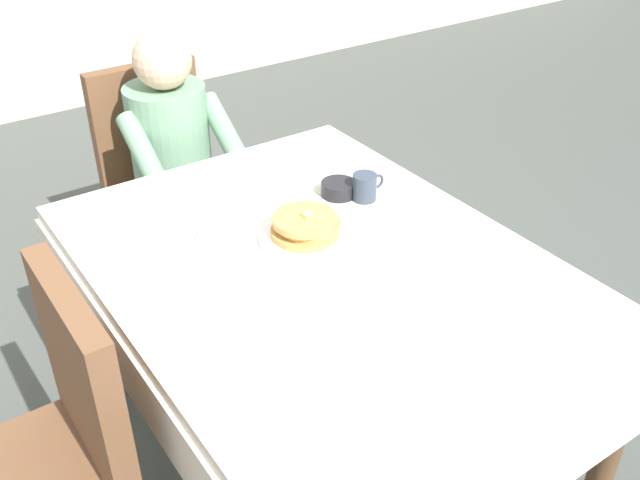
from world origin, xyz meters
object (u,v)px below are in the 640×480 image
object	(u,v)px
cup_coffee	(365,187)
fork_left_of_plate	(253,263)
chair_diner	(162,169)
dining_table_main	(322,290)
chair_left_side	(53,443)
breakfast_stack	(306,225)
bowl_butter	(339,189)
syrup_pitcher	(207,231)
knife_right_of_plate	(365,221)
diner_person	(175,151)
spoon_near_edge	(386,295)
plate_breakfast	(308,236)

from	to	relation	value
cup_coffee	fork_left_of_plate	xyz separation A→B (m)	(-0.47, -0.11, -0.04)
chair_diner	dining_table_main	bearing A→B (deg)	88.65
chair_left_side	breakfast_stack	distance (m)	0.86
chair_diner	bowl_butter	world-z (taller)	chair_diner
syrup_pitcher	knife_right_of_plate	xyz separation A→B (m)	(0.43, -0.16, -0.04)
diner_person	spoon_near_edge	size ratio (longest dim) A/B	7.47
chair_diner	cup_coffee	bearing A→B (deg)	106.75
dining_table_main	breakfast_stack	distance (m)	0.19
plate_breakfast	diner_person	bearing A→B (deg)	90.65
diner_person	knife_right_of_plate	xyz separation A→B (m)	(0.20, -0.91, 0.07)
dining_table_main	chair_diner	world-z (taller)	chair_diner
chair_left_side	fork_left_of_plate	xyz separation A→B (m)	(0.62, 0.11, 0.21)
bowl_butter	syrup_pitcher	bearing A→B (deg)	-178.28
diner_person	bowl_butter	world-z (taller)	diner_person
diner_person	cup_coffee	world-z (taller)	diner_person
chair_left_side	knife_right_of_plate	distance (m)	1.03
syrup_pitcher	diner_person	bearing A→B (deg)	72.58
knife_right_of_plate	syrup_pitcher	bearing A→B (deg)	70.36
chair_left_side	cup_coffee	distance (m)	1.13
chair_left_side	knife_right_of_plate	world-z (taller)	chair_left_side
plate_breakfast	bowl_butter	bearing A→B (deg)	35.45
bowl_butter	knife_right_of_plate	world-z (taller)	bowl_butter
bowl_butter	fork_left_of_plate	world-z (taller)	bowl_butter
breakfast_stack	spoon_near_edge	distance (m)	0.34
diner_person	cup_coffee	bearing A→B (deg)	109.80
cup_coffee	chair_left_side	bearing A→B (deg)	-168.54
breakfast_stack	knife_right_of_plate	distance (m)	0.20
diner_person	syrup_pitcher	distance (m)	0.78
dining_table_main	chair_diner	xyz separation A→B (m)	(0.03, 1.17, -0.12)
chair_diner	knife_right_of_plate	bearing A→B (deg)	100.67
chair_left_side	chair_diner	bearing A→B (deg)	-34.31
chair_diner	syrup_pitcher	bearing A→B (deg)	75.47
fork_left_of_plate	knife_right_of_plate	size ratio (longest dim) A/B	0.90
breakfast_stack	dining_table_main	bearing A→B (deg)	-105.33
chair_left_side	breakfast_stack	bearing A→B (deg)	-80.81
fork_left_of_plate	spoon_near_edge	bearing A→B (deg)	-144.76
cup_coffee	knife_right_of_plate	distance (m)	0.15
chair_diner	cup_coffee	size ratio (longest dim) A/B	8.23
diner_person	syrup_pitcher	world-z (taller)	diner_person
dining_table_main	syrup_pitcher	xyz separation A→B (m)	(-0.20, 0.27, 0.13)
breakfast_stack	spoon_near_edge	bearing A→B (deg)	-87.19
chair_diner	spoon_near_edge	distance (m)	1.40
chair_left_side	bowl_butter	bearing A→B (deg)	-74.48
bowl_butter	fork_left_of_plate	distance (m)	0.45
diner_person	cup_coffee	xyz separation A→B (m)	(0.29, -0.79, 0.11)
chair_left_side	knife_right_of_plate	bearing A→B (deg)	-83.84
knife_right_of_plate	fork_left_of_plate	bearing A→B (deg)	91.18
dining_table_main	fork_left_of_plate	xyz separation A→B (m)	(-0.15, 0.11, 0.09)
chair_left_side	syrup_pitcher	size ratio (longest dim) A/B	11.62
breakfast_stack	syrup_pitcher	distance (m)	0.28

